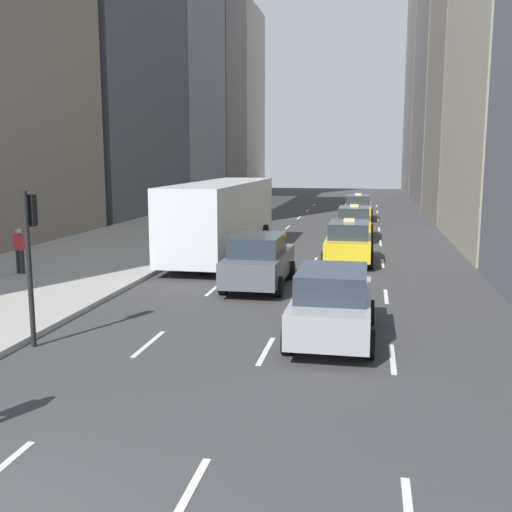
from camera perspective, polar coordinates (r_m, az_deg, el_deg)
The scene contains 11 objects.
sidewalk_left at distance 34.21m, azimuth -9.50°, elevation 2.12°, with size 8.00×66.00×0.15m, color #ADAAA3.
lane_markings at distance 28.24m, azimuth 6.17°, elevation 0.53°, with size 5.72×56.00×0.01m.
building_row_left at distance 54.13m, azimuth -10.39°, elevation 20.06°, with size 6.00×84.54×35.15m.
taxi_lead at distance 32.45m, azimuth 9.31°, elevation 3.17°, with size 2.02×4.40×1.87m.
taxi_second at distance 24.99m, azimuth 8.83°, elevation 1.34°, with size 2.02×4.40×1.87m.
taxi_third at distance 42.39m, azimuth 9.69°, elevation 4.60°, with size 2.02×4.40×1.87m.
sedan_black_near at distance 20.10m, azimuth 0.28°, elevation -0.41°, with size 2.02×4.64×1.80m.
sedan_silver_behind at distance 14.46m, azimuth 7.28°, elevation -4.47°, with size 2.02×4.48×1.76m.
city_bus at distance 26.68m, azimuth -3.20°, elevation 3.91°, with size 2.80×11.61×3.25m.
pedestrian_far_walking at distance 23.31m, azimuth -21.60°, elevation 0.67°, with size 0.36×0.22×1.65m.
traffic_light_pole at distance 14.52m, azimuth -20.73°, elevation 1.15°, with size 0.24×0.42×3.60m.
Camera 1 is at (4.81, -4.82, 4.34)m, focal length 42.00 mm.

